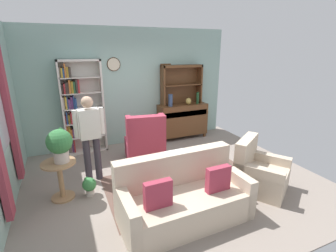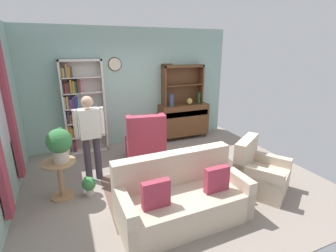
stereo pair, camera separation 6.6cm
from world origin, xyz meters
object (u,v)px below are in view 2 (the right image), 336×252
(armchair_floral, at_px, (259,174))
(potted_plant_large, at_px, (60,143))
(sideboard_hutch, at_px, (182,79))
(vase_round, at_px, (190,101))
(sideboard, at_px, (184,119))
(wingback_chair, at_px, (145,144))
(bottle_wine, at_px, (199,98))
(potted_plant_small, at_px, (89,185))
(couch_floral, at_px, (182,198))
(person_reading, at_px, (90,133))
(vase_tall, at_px, (171,100))
(bookshelf, at_px, (81,107))
(plant_stand, at_px, (60,175))

(armchair_floral, height_order, potted_plant_large, potted_plant_large)
(sideboard_hutch, xyz_separation_m, vase_round, (0.13, -0.18, -0.55))
(sideboard, distance_m, wingback_chair, 1.70)
(bottle_wine, bearing_deg, wingback_chair, -153.35)
(potted_plant_small, bearing_deg, couch_floral, -43.92)
(person_reading, bearing_deg, vase_tall, 31.40)
(bookshelf, xyz_separation_m, plant_stand, (-0.51, -1.85, -0.67))
(sideboard_hutch, xyz_separation_m, plant_stand, (-3.06, -1.88, -1.17))
(wingback_chair, height_order, person_reading, person_reading)
(plant_stand, bearing_deg, bookshelf, 74.62)
(wingback_chair, xyz_separation_m, person_reading, (-1.12, -0.39, 0.52))
(sideboard, xyz_separation_m, potted_plant_small, (-2.65, -1.87, -0.33))
(wingback_chair, bearing_deg, couch_floral, -93.13)
(bookshelf, xyz_separation_m, vase_round, (2.68, -0.15, -0.06))
(sideboard_hutch, xyz_separation_m, potted_plant_small, (-2.65, -1.98, -1.38))
(vase_round, height_order, wingback_chair, vase_round)
(wingback_chair, xyz_separation_m, plant_stand, (-1.67, -0.79, 0.01))
(bookshelf, distance_m, sideboard, 2.61)
(potted_plant_large, bearing_deg, sideboard, 30.58)
(sideboard, distance_m, potted_plant_large, 3.51)
(sideboard_hutch, bearing_deg, potted_plant_large, -147.90)
(bottle_wine, relative_size, person_reading, 0.19)
(sideboard, relative_size, vase_round, 7.65)
(plant_stand, xyz_separation_m, potted_plant_large, (0.06, -0.00, 0.55))
(sideboard_hutch, bearing_deg, bottle_wine, -26.96)
(bookshelf, distance_m, bottle_wine, 2.94)
(wingback_chair, height_order, plant_stand, wingback_chair)
(sideboard, height_order, bottle_wine, bottle_wine)
(vase_round, bearing_deg, potted_plant_large, -151.41)
(bookshelf, distance_m, wingback_chair, 1.72)
(armchair_floral, bearing_deg, person_reading, 150.24)
(sideboard_hutch, relative_size, armchair_floral, 1.03)
(vase_round, height_order, plant_stand, vase_round)
(sideboard, relative_size, vase_tall, 4.26)
(armchair_floral, xyz_separation_m, wingback_chair, (-1.42, 1.85, 0.09))
(plant_stand, distance_m, person_reading, 0.85)
(vase_tall, distance_m, couch_floral, 3.19)
(sideboard_hutch, relative_size, wingback_chair, 1.05)
(potted_plant_large, bearing_deg, wingback_chair, 26.13)
(vase_tall, xyz_separation_m, armchair_floral, (0.42, -2.75, -0.78))
(vase_round, height_order, potted_plant_small, vase_round)
(vase_tall, height_order, armchair_floral, vase_tall)
(sideboard_hutch, height_order, bottle_wine, sideboard_hutch)
(armchair_floral, relative_size, potted_plant_large, 2.01)
(sideboard_hutch, height_order, vase_tall, sideboard_hutch)
(vase_round, bearing_deg, bottle_wine, -4.95)
(sideboard_hutch, bearing_deg, couch_floral, -115.83)
(sideboard, height_order, potted_plant_large, potted_plant_large)
(vase_tall, xyz_separation_m, bottle_wine, (0.78, -0.01, -0.00))
(vase_tall, distance_m, vase_round, 0.52)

